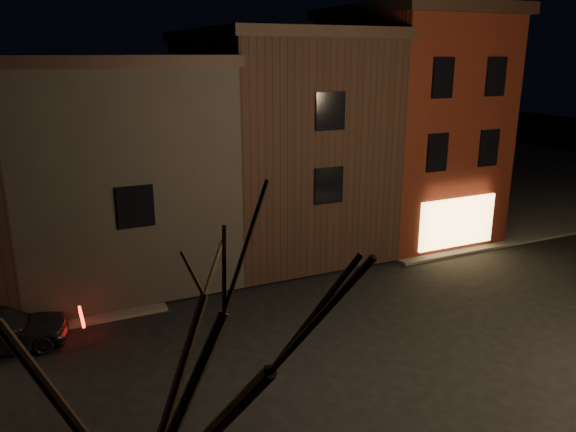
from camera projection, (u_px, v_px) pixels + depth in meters
The scene contains 6 objects.
ground at pixel (370, 346), 17.06m from camera, with size 120.00×120.00×0.00m, color black.
sidewalk_far_right at pixel (448, 170), 42.55m from camera, with size 30.00×30.00×0.12m, color #2D2B28.
corner_building at pixel (407, 121), 27.04m from camera, with size 6.50×8.50×10.50m.
row_building_a at pixel (275, 139), 25.46m from camera, with size 7.30×10.30×9.40m.
row_building_b at pixel (111, 162), 22.66m from camera, with size 7.80×10.30×8.40m.
bare_tree_left at pixel (125, 348), 6.21m from camera, with size 5.60×5.60×7.50m.
Camera 1 is at (-8.70, -12.79, 8.58)m, focal length 35.00 mm.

